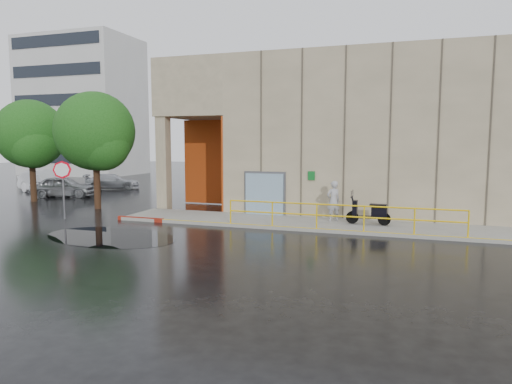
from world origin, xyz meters
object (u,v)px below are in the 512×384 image
at_px(scooter, 369,205).
at_px(car_c, 112,182).
at_px(red_curb, 141,219).
at_px(car_b, 45,182).
at_px(car_a, 63,187).
at_px(stop_sign, 63,177).
at_px(tree_near, 97,134).
at_px(tree_far, 31,137).
at_px(person, 333,201).

bearing_deg(scooter, car_c, 154.91).
bearing_deg(red_curb, car_b, 148.21).
relative_size(car_a, car_b, 0.83).
height_order(stop_sign, car_b, stop_sign).
bearing_deg(scooter, car_b, 165.99).
distance_m(red_curb, tree_near, 6.44).
xyz_separation_m(red_curb, tree_near, (-4.30, 2.66, 3.99)).
xyz_separation_m(scooter, car_c, (-20.21, 10.13, -0.39)).
bearing_deg(car_a, scooter, -121.94).
height_order(car_a, car_b, car_b).
bearing_deg(tree_far, stop_sign, -36.45).
relative_size(scooter, car_a, 0.46).
xyz_separation_m(car_a, car_c, (0.11, 5.21, -0.10)).
height_order(person, tree_far, tree_far).
xyz_separation_m(red_curb, car_b, (-12.98, 8.05, 0.73)).
relative_size(person, tree_near, 0.28).
height_order(stop_sign, tree_near, tree_near).
distance_m(red_curb, car_c, 15.37).
distance_m(car_c, tree_near, 11.22).
bearing_deg(person, tree_near, -42.23).
xyz_separation_m(person, tree_far, (-18.66, 1.86, 2.94)).
distance_m(stop_sign, tree_near, 3.97).
xyz_separation_m(car_a, tree_far, (0.06, -2.58, 3.29)).
height_order(car_a, car_c, car_a).
relative_size(scooter, red_curb, 0.79).
bearing_deg(car_b, tree_far, -124.82).
distance_m(person, scooter, 1.67).
bearing_deg(scooter, tree_near, 177.29).
bearing_deg(scooter, car_a, 167.91).
height_order(red_curb, car_b, car_b).
xyz_separation_m(scooter, tree_near, (-14.56, 1.08, 3.10)).
relative_size(person, tree_far, 0.29).
distance_m(person, car_c, 20.97).
distance_m(scooter, car_b, 24.13).
distance_m(stop_sign, car_a, 9.64).
distance_m(stop_sign, car_b, 12.75).
height_order(stop_sign, car_a, stop_sign).
relative_size(stop_sign, tree_near, 0.44).
relative_size(person, car_a, 0.44).
xyz_separation_m(scooter, red_curb, (-10.27, -1.58, -0.89)).
bearing_deg(tree_near, stop_sign, -80.96).
distance_m(car_a, car_c, 5.21).
bearing_deg(tree_near, car_c, 121.98).
height_order(tree_near, tree_far, tree_near).
distance_m(tree_near, tree_far, 5.84).
height_order(scooter, tree_near, tree_near).
relative_size(car_b, tree_far, 0.80).
xyz_separation_m(car_a, car_b, (-2.93, 1.54, 0.12)).
distance_m(red_curb, car_b, 15.29).
bearing_deg(car_b, tree_near, -102.52).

